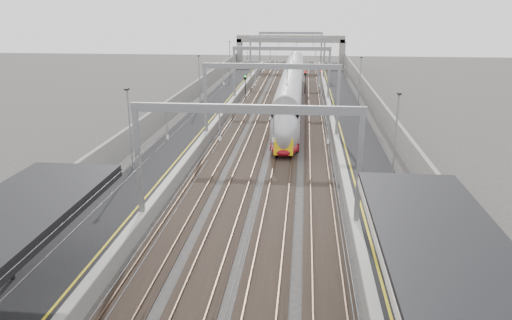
# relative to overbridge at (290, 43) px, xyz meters

# --- Properties ---
(platform_left) EXTENTS (4.00, 120.00, 1.00)m
(platform_left) POSITION_rel_overbridge_xyz_m (-8.00, -55.00, -4.81)
(platform_left) COLOR black
(platform_left) RESTS_ON ground
(platform_right) EXTENTS (4.00, 120.00, 1.00)m
(platform_right) POSITION_rel_overbridge_xyz_m (8.00, -55.00, -4.81)
(platform_right) COLOR black
(platform_right) RESTS_ON ground
(tracks) EXTENTS (11.40, 140.00, 0.20)m
(tracks) POSITION_rel_overbridge_xyz_m (0.00, -55.00, -5.26)
(tracks) COLOR black
(tracks) RESTS_ON ground
(overhead_line) EXTENTS (13.00, 140.00, 6.60)m
(overhead_line) POSITION_rel_overbridge_xyz_m (0.00, -48.38, 0.83)
(overhead_line) COLOR gray
(overhead_line) RESTS_ON platform_left
(overbridge) EXTENTS (22.00, 2.20, 6.90)m
(overbridge) POSITION_rel_overbridge_xyz_m (0.00, 0.00, 0.00)
(overbridge) COLOR slate
(overbridge) RESTS_ON ground
(wall_left) EXTENTS (0.30, 120.00, 3.20)m
(wall_left) POSITION_rel_overbridge_xyz_m (-11.20, -55.00, -3.71)
(wall_left) COLOR slate
(wall_left) RESTS_ON ground
(wall_right) EXTENTS (0.30, 120.00, 3.20)m
(wall_right) POSITION_rel_overbridge_xyz_m (11.20, -55.00, -3.71)
(wall_right) COLOR slate
(wall_right) RESTS_ON ground
(train) EXTENTS (2.63, 47.90, 4.16)m
(train) POSITION_rel_overbridge_xyz_m (1.50, -41.67, -3.27)
(train) COLOR maroon
(train) RESTS_ON ground
(signal_green) EXTENTS (0.32, 0.32, 3.48)m
(signal_green) POSITION_rel_overbridge_xyz_m (-5.20, -34.94, -2.89)
(signal_green) COLOR black
(signal_green) RESTS_ON ground
(signal_red_near) EXTENTS (0.32, 0.32, 3.48)m
(signal_red_near) POSITION_rel_overbridge_xyz_m (3.20, -29.47, -2.89)
(signal_red_near) COLOR black
(signal_red_near) RESTS_ON ground
(signal_red_far) EXTENTS (0.32, 0.32, 3.48)m
(signal_red_far) POSITION_rel_overbridge_xyz_m (5.40, -28.14, -2.89)
(signal_red_far) COLOR black
(signal_red_far) RESTS_ON ground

